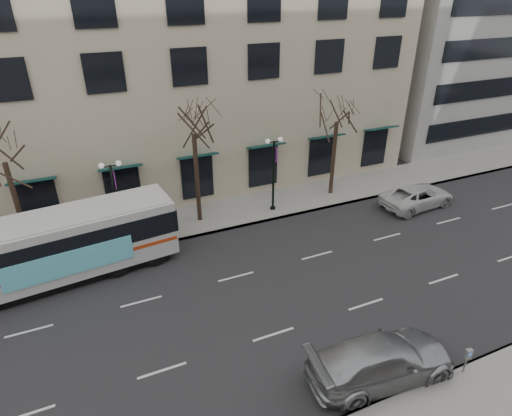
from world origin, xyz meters
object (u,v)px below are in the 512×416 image
lamp_post_left (116,199)px  white_pickup (417,196)px  tree_far_mid (193,118)px  silver_car (382,360)px  tree_far_right (338,108)px  pay_station (468,356)px  city_bus (43,250)px  lamp_post_right (274,171)px

lamp_post_left → white_pickup: (19.49, -3.35, -2.19)m
tree_far_mid → silver_car: tree_far_mid is taller
tree_far_right → pay_station: tree_far_right is taller
tree_far_right → city_bus: tree_far_right is taller
tree_far_mid → city_bus: (-9.02, -2.99, -4.91)m
lamp_post_right → white_pickup: size_ratio=0.96×
lamp_post_left → silver_car: size_ratio=0.87×
lamp_post_right → tree_far_mid: bearing=173.2°
pay_station → silver_car: bearing=167.4°
white_pickup → tree_far_mid: bearing=70.1°
tree_far_mid → tree_far_right: bearing=-0.0°
tree_far_mid → tree_far_right: (10.00, -0.00, -0.48)m
tree_far_mid → pay_station: size_ratio=7.16×
pay_station → tree_far_right: bearing=85.8°
lamp_post_left → white_pickup: size_ratio=0.96×
city_bus → tree_far_right: bearing=2.8°
lamp_post_left → white_pickup: bearing=-9.7°
tree_far_mid → white_pickup: 16.23m
tree_far_mid → pay_station: 18.16m
tree_far_mid → lamp_post_left: bearing=-173.1°
tree_far_mid → tree_far_right: 10.01m
silver_car → city_bus: bearing=50.5°
tree_far_right → lamp_post_right: (-4.99, -0.60, -3.48)m
silver_car → white_pickup: bearing=-41.6°
city_bus → silver_car: (11.90, -11.82, -1.12)m
white_pickup → city_bus: bearing=83.0°
tree_far_mid → lamp_post_right: 6.41m
silver_car → lamp_post_right: bearing=-3.2°
lamp_post_left → pay_station: (10.97, -15.50, -1.93)m
tree_far_right → pay_station: (-4.02, -16.10, -5.41)m
lamp_post_right → pay_station: (0.97, -15.50, -1.93)m
tree_far_mid → lamp_post_right: bearing=-6.8°
lamp_post_right → silver_car: bearing=-98.5°
white_pickup → pay_station: white_pickup is taller
lamp_post_left → silver_car: (7.87, -14.22, -2.07)m
lamp_post_left → city_bus: bearing=-149.3°
lamp_post_right → city_bus: (-14.03, -2.39, -0.95)m
city_bus → pay_station: 19.95m
tree_far_mid → pay_station: tree_far_mid is taller
lamp_post_left → city_bus: lamp_post_left is taller
silver_car → pay_station: silver_car is taller
tree_far_mid → city_bus: tree_far_mid is taller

